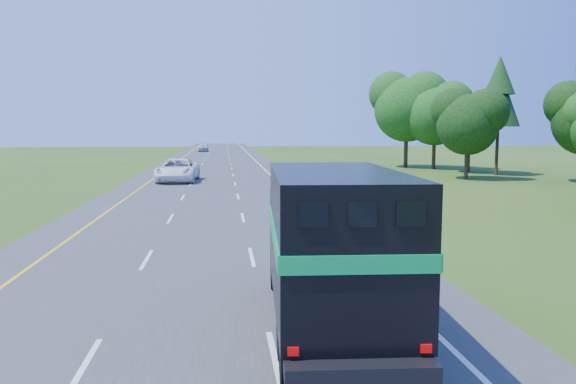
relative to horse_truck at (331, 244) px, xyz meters
name	(u,v)px	position (x,y,z in m)	size (l,w,h in m)	color
road	(213,181)	(-3.23, 37.43, -1.97)	(15.00, 260.00, 0.04)	#38383A
lane_markings	(213,181)	(-3.23, 37.43, -1.95)	(11.15, 260.00, 0.01)	yellow
horse_truck	(331,244)	(0.00, 0.00, 0.00)	(3.03, 8.38, 3.65)	black
white_suv	(178,170)	(-6.28, 37.18, -0.97)	(3.25, 7.04, 1.96)	white
far_car	(203,147)	(-6.33, 103.07, -1.08)	(2.05, 5.10, 1.74)	silver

